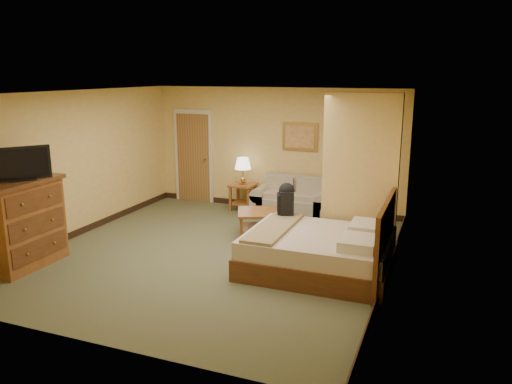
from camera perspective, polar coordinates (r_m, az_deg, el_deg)
The scene contains 17 objects.
floor at distance 8.28m, azimuth -4.70°, elevation -7.03°, with size 6.00×6.00×0.00m, color #525537.
ceiling at distance 7.76m, azimuth -5.08°, elevation 11.25°, with size 6.00×6.00×0.00m, color white.
back_wall at distance 10.65m, azimuth 2.23°, elevation 4.87°, with size 5.50×0.02×2.60m, color #DFB75F.
left_wall at distance 9.44m, azimuth -20.08°, elevation 2.94°, with size 0.02×6.00×2.60m, color #DFB75F.
right_wall at distance 7.17m, azimuth 15.27°, elevation 0.14°, with size 0.02×6.00×2.60m, color #DFB75F.
partition at distance 8.14m, azimuth 11.80°, elevation 1.90°, with size 1.20×0.15×2.60m, color #DFB75F.
door at distance 11.44m, azimuth -7.13°, elevation 4.02°, with size 0.94×0.16×2.10m.
baseboard at distance 10.90m, azimuth 2.16°, elevation -1.59°, with size 5.50×0.02×0.12m, color black.
loveseat at distance 10.30m, azimuth 4.25°, elevation -1.33°, with size 1.63×0.76×0.83m.
side_table at distance 10.72m, azimuth -1.49°, elevation -0.10°, with size 0.52×0.52×0.57m.
table_lamp at distance 10.59m, azimuth -1.51°, elevation 3.21°, with size 0.35×0.35×0.57m.
coffee_table at distance 9.00m, azimuth 0.29°, elevation -3.01°, with size 0.97×0.97×0.47m.
wall_picture at distance 10.42m, azimuth 5.04°, elevation 6.30°, with size 0.76×0.04×0.59m.
dresser at distance 8.33m, azimuth -25.11°, elevation -3.24°, with size 0.66×1.26×1.35m.
tv at distance 8.06m, azimuth -25.25°, elevation 2.85°, with size 0.52×0.70×0.50m.
bed at distance 7.50m, azimuth 7.57°, elevation -6.72°, with size 2.14×1.82×1.18m.
backpack at distance 8.21m, azimuth 3.51°, elevation -0.78°, with size 0.32×0.38×0.57m.
Camera 1 is at (3.43, -6.96, 2.90)m, focal length 35.00 mm.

